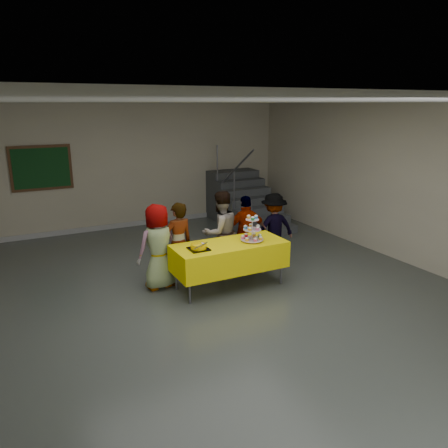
# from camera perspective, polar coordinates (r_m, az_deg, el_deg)

# --- Properties ---
(room_shell) EXTENTS (10.00, 10.04, 3.02)m
(room_shell) POSITION_cam_1_polar(r_m,az_deg,el_deg) (6.21, -0.41, 7.60)
(room_shell) COLOR #4C514C
(room_shell) RESTS_ON ground
(bake_table) EXTENTS (1.88, 0.78, 0.77)m
(bake_table) POSITION_cam_1_polar(r_m,az_deg,el_deg) (7.22, 0.72, -4.16)
(bake_table) COLOR #595960
(bake_table) RESTS_ON ground
(cupcake_stand) EXTENTS (0.38, 0.38, 0.44)m
(cupcake_stand) POSITION_cam_1_polar(r_m,az_deg,el_deg) (7.24, 3.69, -0.99)
(cupcake_stand) COLOR silver
(cupcake_stand) RESTS_ON bake_table
(bear_cake) EXTENTS (0.32, 0.36, 0.12)m
(bear_cake) POSITION_cam_1_polar(r_m,az_deg,el_deg) (6.85, -3.34, -2.88)
(bear_cake) COLOR black
(bear_cake) RESTS_ON bake_table
(schoolchild_a) EXTENTS (0.77, 0.57, 1.43)m
(schoolchild_a) POSITION_cam_1_polar(r_m,az_deg,el_deg) (7.24, -8.61, -2.95)
(schoolchild_a) COLOR slate
(schoolchild_a) RESTS_ON ground
(schoolchild_b) EXTENTS (0.56, 0.42, 1.42)m
(schoolchild_b) POSITION_cam_1_polar(r_m,az_deg,el_deg) (7.35, -5.98, -2.59)
(schoolchild_b) COLOR slate
(schoolchild_b) RESTS_ON ground
(schoolchild_c) EXTENTS (0.79, 0.65, 1.50)m
(schoolchild_c) POSITION_cam_1_polar(r_m,az_deg,el_deg) (7.83, -0.46, -1.08)
(schoolchild_c) COLOR slate
(schoolchild_c) RESTS_ON ground
(schoolchild_d) EXTENTS (0.86, 0.50, 1.37)m
(schoolchild_d) POSITION_cam_1_polar(r_m,az_deg,el_deg) (8.06, 2.92, -1.09)
(schoolchild_d) COLOR slate
(schoolchild_d) RESTS_ON ground
(schoolchild_e) EXTENTS (0.91, 0.56, 1.35)m
(schoolchild_e) POSITION_cam_1_polar(r_m,az_deg,el_deg) (8.42, 6.46, -0.52)
(schoolchild_e) COLOR slate
(schoolchild_e) RESTS_ON ground
(staircase) EXTENTS (1.30, 2.40, 2.04)m
(staircase) POSITION_cam_1_polar(r_m,az_deg,el_deg) (11.33, 2.47, 2.74)
(staircase) COLOR #424447
(staircase) RESTS_ON ground
(noticeboard) EXTENTS (1.30, 0.05, 1.00)m
(noticeboard) POSITION_cam_1_polar(r_m,az_deg,el_deg) (10.56, -22.76, 6.76)
(noticeboard) COLOR #472B16
(noticeboard) RESTS_ON ground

